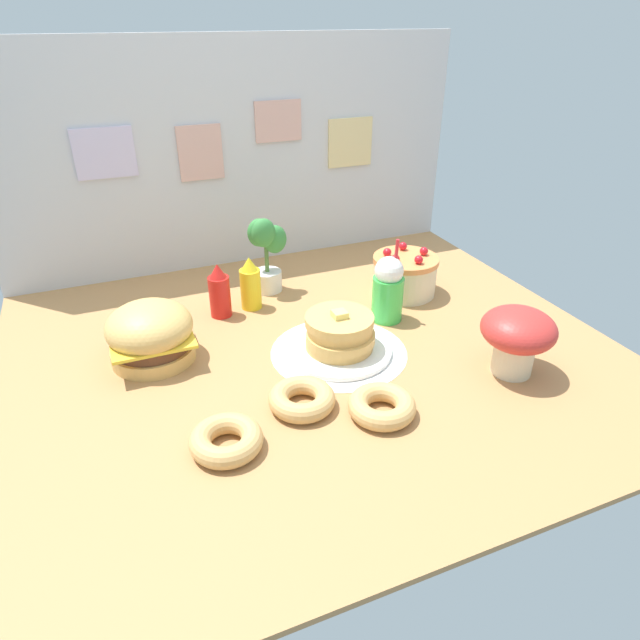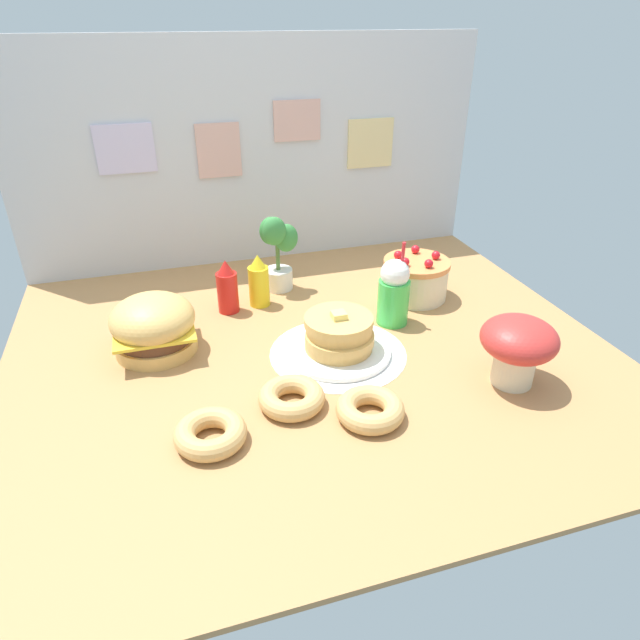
{
  "view_description": "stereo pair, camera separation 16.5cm",
  "coord_description": "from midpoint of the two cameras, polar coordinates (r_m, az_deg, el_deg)",
  "views": [
    {
      "loc": [
        -0.63,
        -1.59,
        1.1
      ],
      "look_at": [
        0.03,
        0.02,
        0.12
      ],
      "focal_mm": 30.99,
      "sensor_mm": 36.0,
      "label": 1
    },
    {
      "loc": [
        -0.48,
        -1.65,
        1.1
      ],
      "look_at": [
        0.03,
        0.02,
        0.12
      ],
      "focal_mm": 30.99,
      "sensor_mm": 36.0,
      "label": 2
    }
  ],
  "objects": [
    {
      "name": "layer_cake",
      "position": [
        2.44,
        11.75,
        4.21
      ],
      "size": [
        0.28,
        0.28,
        0.21
      ],
      "color": "beige",
      "rests_on": "ground_plane"
    },
    {
      "name": "back_wall",
      "position": [
        2.69,
        -4.93,
        16.65
      ],
      "size": [
        2.18,
        0.04,
        1.02
      ],
      "color": "silver",
      "rests_on": "ground_plane"
    },
    {
      "name": "donut_chocolate",
      "position": [
        1.76,
        -0.25,
        -8.04
      ],
      "size": [
        0.21,
        0.21,
        0.06
      ],
      "color": "tan",
      "rests_on": "ground_plane"
    },
    {
      "name": "pancake_stack",
      "position": [
        2.0,
        4.31,
        -1.85
      ],
      "size": [
        0.39,
        0.39,
        0.17
      ],
      "color": "white",
      "rests_on": "doily_mat"
    },
    {
      "name": "potted_plant",
      "position": [
        2.43,
        -2.45,
        7.22
      ],
      "size": [
        0.16,
        0.14,
        0.35
      ],
      "color": "white",
      "rests_on": "ground_plane"
    },
    {
      "name": "donut_pink_glaze",
      "position": [
        1.64,
        -8.4,
        -11.56
      ],
      "size": [
        0.21,
        0.21,
        0.06
      ],
      "color": "tan",
      "rests_on": "ground_plane"
    },
    {
      "name": "ketchup_bottle",
      "position": [
        2.28,
        -7.53,
        3.25
      ],
      "size": [
        0.09,
        0.09,
        0.23
      ],
      "color": "red",
      "rests_on": "ground_plane"
    },
    {
      "name": "cream_soda_cup",
      "position": [
        2.2,
        9.76,
        2.8
      ],
      "size": [
        0.13,
        0.13,
        0.34
      ],
      "color": "green",
      "rests_on": "ground_plane"
    },
    {
      "name": "mustard_bottle",
      "position": [
        2.32,
        -4.33,
        3.9
      ],
      "size": [
        0.09,
        0.09,
        0.23
      ],
      "color": "yellow",
      "rests_on": "ground_plane"
    },
    {
      "name": "ground_plane",
      "position": [
        2.04,
        1.56,
        -3.6
      ],
      "size": [
        2.18,
        1.9,
        0.02
      ],
      "primitive_type": "cube",
      "color": "#B27F4C"
    },
    {
      "name": "burger",
      "position": [
        2.06,
        -14.64,
        -0.62
      ],
      "size": [
        0.3,
        0.3,
        0.22
      ],
      "color": "#DBA859",
      "rests_on": "ground_plane"
    },
    {
      "name": "mushroom_stool",
      "position": [
        1.94,
        22.08,
        -2.44
      ],
      "size": [
        0.25,
        0.25,
        0.24
      ],
      "color": "beige",
      "rests_on": "ground_plane"
    },
    {
      "name": "donut_vanilla",
      "position": [
        1.73,
        7.97,
        -9.16
      ],
      "size": [
        0.21,
        0.21,
        0.06
      ],
      "color": "tan",
      "rests_on": "ground_plane"
    },
    {
      "name": "doily_mat",
      "position": [
        2.03,
        4.19,
        -3.45
      ],
      "size": [
        0.5,
        0.5,
        0.0
      ],
      "primitive_type": "cylinder",
      "color": "white",
      "rests_on": "ground_plane"
    }
  ]
}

